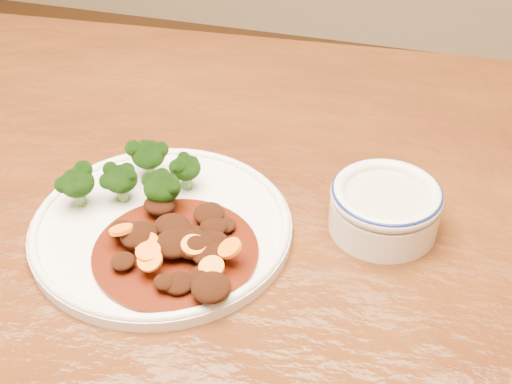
# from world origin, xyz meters

# --- Properties ---
(dining_table) EXTENTS (1.56, 1.00, 0.75)m
(dining_table) POSITION_xyz_m (0.00, 0.00, 0.67)
(dining_table) COLOR #4E2A0D
(dining_table) RESTS_ON ground
(dinner_plate) EXTENTS (0.25, 0.25, 0.02)m
(dinner_plate) POSITION_xyz_m (0.02, 0.01, 0.76)
(dinner_plate) COLOR white
(dinner_plate) RESTS_ON dining_table
(broccoli_florets) EXTENTS (0.13, 0.10, 0.04)m
(broccoli_florets) POSITION_xyz_m (-0.02, 0.05, 0.79)
(broccoli_florets) COLOR #5E8C48
(broccoli_florets) RESTS_ON dinner_plate
(mince_stew) EXTENTS (0.15, 0.15, 0.03)m
(mince_stew) POSITION_xyz_m (0.05, -0.02, 0.77)
(mince_stew) COLOR #411307
(mince_stew) RESTS_ON dinner_plate
(dip_bowl) EXTENTS (0.11, 0.11, 0.05)m
(dip_bowl) POSITION_xyz_m (0.22, 0.08, 0.78)
(dip_bowl) COLOR silver
(dip_bowl) RESTS_ON dining_table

